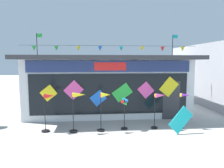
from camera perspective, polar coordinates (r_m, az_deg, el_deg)
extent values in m
plane|color=#ADAAA5|center=(7.11, 5.61, -18.92)|extent=(80.00, 80.00, 0.00)
cube|color=silver|center=(12.94, -1.45, -0.19)|extent=(8.91, 5.12, 3.12)
cube|color=#333338|center=(12.39, -1.33, 7.21)|extent=(9.31, 6.06, 0.20)
cube|color=navy|center=(10.26, -0.51, 4.93)|extent=(8.19, 0.08, 0.58)
cube|color=red|center=(10.23, -0.50, 4.93)|extent=(1.60, 0.04, 0.40)
cube|color=black|center=(10.40, -0.51, -2.79)|extent=(8.01, 0.06, 2.06)
cube|color=#333338|center=(11.19, 16.14, -4.37)|extent=(0.90, 0.07, 2.00)
cube|color=yellow|center=(10.53, -17.24, -2.42)|extent=(0.86, 0.03, 0.85)
cube|color=#EA4CA3|center=(10.32, -10.64, -1.67)|extent=(1.00, 0.03, 1.00)
cube|color=blue|center=(10.34, -3.85, -3.95)|extent=(0.88, 0.03, 0.86)
cube|color=green|center=(10.40, 2.86, -2.40)|extent=(1.09, 0.03, 1.02)
cube|color=#EA4CA3|center=(10.62, 9.38, -1.66)|extent=(0.90, 0.03, 0.90)
cube|color=yellow|center=(10.97, 15.56, -0.76)|extent=(1.06, 0.03, 1.09)
cylinder|color=black|center=(10.00, -0.38, 10.62)|extent=(8.55, 0.01, 0.01)
cone|color=green|center=(10.32, -20.90, 9.29)|extent=(0.20, 0.20, 0.22)
cone|color=green|center=(10.10, -15.22, 9.56)|extent=(0.20, 0.20, 0.22)
cone|color=yellow|center=(9.98, -9.34, 9.74)|extent=(0.20, 0.20, 0.22)
cone|color=blue|center=(9.96, -3.36, 9.82)|extent=(0.20, 0.20, 0.22)
cone|color=#19B7BC|center=(10.04, 2.58, 9.79)|extent=(0.20, 0.20, 0.22)
cone|color=yellow|center=(10.23, 8.35, 9.67)|extent=(0.20, 0.20, 0.22)
cone|color=red|center=(10.52, 13.86, 9.46)|extent=(0.20, 0.20, 0.22)
cone|color=yellow|center=(10.89, 19.03, 9.19)|extent=(0.20, 0.20, 0.22)
cylinder|color=black|center=(13.29, -20.17, 10.16)|extent=(0.04, 0.04, 1.37)
cube|color=green|center=(13.31, -19.58, 12.63)|extent=(0.32, 0.02, 0.22)
cylinder|color=black|center=(13.81, 16.48, 10.17)|extent=(0.04, 0.04, 1.39)
cube|color=#19B7BC|center=(13.93, 17.19, 12.50)|extent=(0.32, 0.02, 0.22)
cylinder|color=black|center=(9.53, -18.01, -12.33)|extent=(0.34, 0.34, 0.06)
cylinder|color=black|center=(9.32, -18.17, -7.94)|extent=(0.03, 0.03, 1.56)
cone|color=red|center=(9.12, -17.06, -3.20)|extent=(0.43, 0.25, 0.23)
cylinder|color=red|center=(9.17, -18.34, -3.20)|extent=(0.03, 0.16, 0.16)
cylinder|color=black|center=(9.21, -10.66, -12.80)|extent=(0.34, 0.34, 0.06)
cylinder|color=black|center=(8.98, -10.76, -8.09)|extent=(0.03, 0.03, 1.62)
cone|color=yellow|center=(8.79, -9.14, -2.98)|extent=(0.56, 0.31, 0.21)
cylinder|color=yellow|center=(8.82, -10.87, -2.99)|extent=(0.03, 0.16, 0.16)
cylinder|color=black|center=(9.18, -3.09, -12.74)|extent=(0.33, 0.33, 0.06)
cylinder|color=black|center=(8.96, -3.12, -8.09)|extent=(0.03, 0.03, 1.60)
cone|color=yellow|center=(8.81, -1.78, -3.03)|extent=(0.45, 0.28, 0.22)
cylinder|color=red|center=(8.80, -3.16, -3.05)|extent=(0.03, 0.16, 0.16)
cylinder|color=black|center=(9.41, 3.43, -12.26)|extent=(0.30, 0.30, 0.06)
cylinder|color=black|center=(9.23, 3.45, -8.67)|extent=(0.03, 0.03, 1.28)
cylinder|color=black|center=(9.05, 3.52, -4.81)|extent=(0.06, 0.04, 0.06)
cone|color=blue|center=(9.07, 4.18, -4.79)|extent=(0.15, 0.16, 0.15)
cone|color=#19B7BC|center=(9.03, 3.52, -4.15)|extent=(0.16, 0.15, 0.15)
cone|color=red|center=(9.04, 2.85, -4.82)|extent=(0.15, 0.16, 0.15)
cone|color=green|center=(9.07, 3.51, -5.47)|extent=(0.16, 0.15, 0.15)
cylinder|color=black|center=(9.70, 11.68, -11.82)|extent=(0.29, 0.29, 0.06)
cylinder|color=black|center=(9.50, 11.78, -7.65)|extent=(0.03, 0.03, 1.51)
cone|color=#EA4CA3|center=(9.42, 13.34, -3.10)|extent=(0.53, 0.31, 0.20)
cylinder|color=orange|center=(9.35, 11.89, -3.14)|extent=(0.03, 0.16, 0.16)
cylinder|color=black|center=(10.07, 18.29, -11.32)|extent=(0.36, 0.36, 0.06)
cylinder|color=black|center=(9.88, 18.44, -7.30)|extent=(0.03, 0.03, 1.51)
cone|color=purple|center=(9.82, 19.69, -2.93)|extent=(0.44, 0.29, 0.18)
cylinder|color=yellow|center=(9.73, 18.59, -2.96)|extent=(0.03, 0.16, 0.16)
cube|color=#19B7BC|center=(9.21, 18.60, -9.45)|extent=(1.16, 0.27, 1.16)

